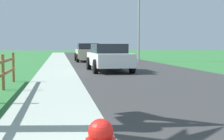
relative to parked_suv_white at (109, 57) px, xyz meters
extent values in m
plane|color=#2F7036|center=(-1.82, 8.95, -0.78)|extent=(120.00, 120.00, 0.00)
cube|color=#353535|center=(1.68, 10.95, -0.77)|extent=(7.00, 66.00, 0.01)
cube|color=#A1ADA0|center=(-4.82, 10.95, -0.77)|extent=(6.00, 66.00, 0.01)
cube|color=#2F7036|center=(-6.32, 10.95, -0.77)|extent=(5.00, 66.00, 0.00)
sphere|color=red|center=(-2.32, -15.19, -0.10)|extent=(0.23, 0.23, 0.23)
cube|color=#A91511|center=(-2.32, -15.19, -0.03)|extent=(0.04, 0.04, 0.04)
cylinder|color=brown|center=(-4.44, -7.12, -0.21)|extent=(0.11, 0.11, 1.14)
cylinder|color=brown|center=(-4.44, -4.67, -0.21)|extent=(0.11, 0.11, 1.14)
cube|color=white|center=(0.00, -0.03, -0.13)|extent=(2.01, 4.70, 0.69)
cube|color=#1E232B|center=(0.00, 0.11, 0.47)|extent=(1.72, 2.53, 0.49)
cylinder|color=black|center=(-0.98, 1.38, -0.42)|extent=(0.24, 0.73, 0.72)
cylinder|color=black|center=(0.90, 1.43, -0.42)|extent=(0.24, 0.73, 0.72)
cylinder|color=black|center=(-0.89, -1.50, -0.42)|extent=(0.24, 0.73, 0.72)
cylinder|color=black|center=(0.98, -1.45, -0.42)|extent=(0.24, 0.73, 0.72)
cube|color=#C6B793|center=(-0.24, 10.91, -0.10)|extent=(1.93, 4.47, 0.74)
cube|color=#1E232B|center=(-0.24, 11.00, 0.53)|extent=(1.69, 2.39, 0.51)
cylinder|color=black|center=(-1.20, 12.29, -0.42)|extent=(0.22, 0.72, 0.72)
cylinder|color=black|center=(0.71, 12.30, -0.42)|extent=(0.22, 0.72, 0.72)
cylinder|color=black|center=(-1.19, 9.52, -0.42)|extent=(0.22, 0.72, 0.72)
cylinder|color=black|center=(0.72, 9.53, -0.42)|extent=(0.22, 0.72, 0.72)
cylinder|color=gray|center=(4.04, 9.95, 2.34)|extent=(0.14, 0.14, 6.24)
camera|label=1|loc=(-2.68, -18.12, 0.67)|focal=54.07mm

